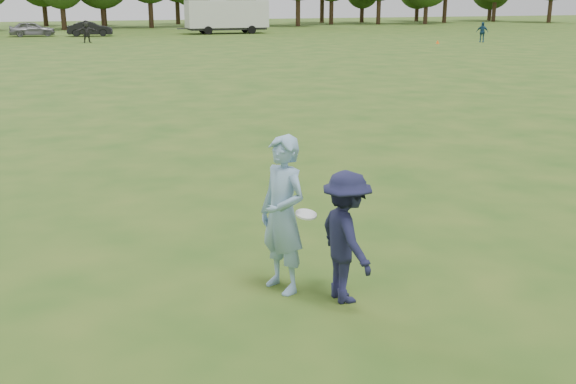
# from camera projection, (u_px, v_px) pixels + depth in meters

# --- Properties ---
(ground) EXTENTS (200.00, 200.00, 0.00)m
(ground) POSITION_uv_depth(u_px,v_px,m) (343.00, 293.00, 8.74)
(ground) COLOR #254A15
(ground) RESTS_ON ground
(thrower) EXTENTS (0.73, 0.88, 2.06)m
(thrower) POSITION_uv_depth(u_px,v_px,m) (283.00, 215.00, 8.58)
(thrower) COLOR #7FA5C5
(thrower) RESTS_ON ground
(defender) EXTENTS (0.67, 1.11, 1.68)m
(defender) POSITION_uv_depth(u_px,v_px,m) (346.00, 237.00, 8.34)
(defender) COLOR #191B38
(defender) RESTS_ON ground
(player_far_b) EXTENTS (0.98, 0.89, 1.61)m
(player_far_b) POSITION_uv_depth(u_px,v_px,m) (482.00, 32.00, 54.68)
(player_far_b) COLOR navy
(player_far_b) RESTS_ON ground
(player_far_d) EXTENTS (1.69, 0.73, 1.77)m
(player_far_d) POSITION_uv_depth(u_px,v_px,m) (86.00, 31.00, 54.30)
(player_far_d) COLOR #2A2A2A
(player_far_d) RESTS_ON ground
(car_e) EXTENTS (4.13, 1.84, 1.38)m
(car_e) POSITION_uv_depth(u_px,v_px,m) (32.00, 29.00, 62.28)
(car_e) COLOR slate
(car_e) RESTS_ON ground
(car_f) EXTENTS (4.23, 1.93, 1.34)m
(car_f) POSITION_uv_depth(u_px,v_px,m) (90.00, 29.00, 62.65)
(car_f) COLOR black
(car_f) RESTS_ON ground
(field_cone) EXTENTS (0.28, 0.28, 0.30)m
(field_cone) POSITION_uv_depth(u_px,v_px,m) (438.00, 42.00, 53.19)
(field_cone) COLOR #FA590D
(field_cone) RESTS_ON ground
(disc_in_play) EXTENTS (0.29, 0.28, 0.09)m
(disc_in_play) POSITION_uv_depth(u_px,v_px,m) (306.00, 214.00, 8.37)
(disc_in_play) COLOR white
(disc_in_play) RESTS_ON ground
(cargo_trailer) EXTENTS (9.00, 2.75, 3.20)m
(cargo_trailer) POSITION_uv_depth(u_px,v_px,m) (227.00, 15.00, 66.64)
(cargo_trailer) COLOR white
(cargo_trailer) RESTS_ON ground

